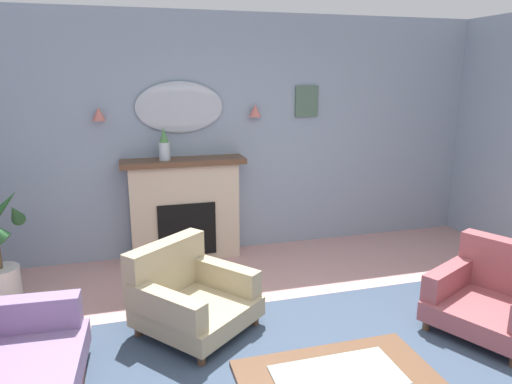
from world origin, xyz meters
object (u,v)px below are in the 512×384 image
(wall_sconce_right, at_px, (255,111))
(wall_mirror, at_px, (180,107))
(mantel_vase_right, at_px, (164,145))
(armchair_in_corner, at_px, (494,295))
(wall_sconce_left, at_px, (98,114))
(coffee_table, at_px, (337,384))
(framed_picture, at_px, (307,101))
(armchair_near_fireplace, at_px, (188,294))
(fireplace, at_px, (185,210))

(wall_sconce_right, bearing_deg, wall_mirror, 176.63)
(mantel_vase_right, height_order, wall_mirror, wall_mirror)
(wall_sconce_right, height_order, armchair_in_corner, wall_sconce_right)
(wall_sconce_left, relative_size, coffee_table, 0.13)
(wall_sconce_left, xyz_separation_m, coffee_table, (1.30, -3.13, -1.28))
(framed_picture, bearing_deg, wall_sconce_right, -174.73)
(mantel_vase_right, xyz_separation_m, wall_sconce_left, (-0.65, 0.12, 0.34))
(armchair_near_fireplace, bearing_deg, wall_sconce_right, 57.83)
(armchair_in_corner, bearing_deg, coffee_table, -156.23)
(wall_mirror, distance_m, armchair_in_corner, 3.56)
(framed_picture, bearing_deg, mantel_vase_right, -173.96)
(wall_mirror, height_order, coffee_table, wall_mirror)
(wall_mirror, bearing_deg, wall_sconce_left, -176.63)
(wall_mirror, distance_m, wall_sconce_left, 0.85)
(wall_mirror, height_order, framed_picture, wall_mirror)
(mantel_vase_right, relative_size, coffee_table, 0.32)
(wall_mirror, distance_m, wall_sconce_right, 0.85)
(mantel_vase_right, xyz_separation_m, armchair_near_fireplace, (0.02, -1.52, -1.02))
(armchair_in_corner, height_order, armchair_near_fireplace, same)
(fireplace, distance_m, wall_mirror, 1.15)
(coffee_table, bearing_deg, wall_sconce_right, 82.71)
(wall_mirror, xyz_separation_m, wall_sconce_right, (0.85, -0.05, -0.05))
(wall_sconce_left, bearing_deg, mantel_vase_right, -10.46)
(wall_mirror, relative_size, armchair_near_fireplace, 0.84)
(fireplace, relative_size, coffee_table, 1.24)
(coffee_table, bearing_deg, wall_mirror, 98.07)
(fireplace, height_order, armchair_near_fireplace, fireplace)
(wall_sconce_right, relative_size, framed_picture, 0.39)
(fireplace, relative_size, wall_sconce_right, 9.71)
(wall_mirror, height_order, wall_sconce_left, wall_mirror)
(mantel_vase_right, relative_size, wall_sconce_right, 2.53)
(wall_sconce_right, relative_size, coffee_table, 0.13)
(coffee_table, bearing_deg, framed_picture, 71.76)
(fireplace, relative_size, wall_sconce_left, 9.71)
(fireplace, height_order, framed_picture, framed_picture)
(wall_sconce_right, relative_size, armchair_in_corner, 0.13)
(wall_sconce_left, xyz_separation_m, armchair_in_corner, (3.09, -2.34, -1.35))
(fireplace, xyz_separation_m, wall_sconce_left, (-0.85, 0.09, 1.09))
(wall_sconce_right, bearing_deg, fireplace, -173.84)
(wall_sconce_left, bearing_deg, wall_mirror, 3.37)
(armchair_in_corner, bearing_deg, wall_sconce_right, 120.67)
(mantel_vase_right, height_order, armchair_near_fireplace, mantel_vase_right)
(armchair_near_fireplace, bearing_deg, fireplace, 83.27)
(wall_sconce_left, distance_m, framed_picture, 2.35)
(mantel_vase_right, xyz_separation_m, wall_sconce_right, (1.05, 0.12, 0.34))
(framed_picture, bearing_deg, wall_mirror, -179.62)
(fireplace, relative_size, framed_picture, 3.78)
(mantel_vase_right, height_order, wall_sconce_left, wall_sconce_left)
(wall_mirror, bearing_deg, armchair_in_corner, -46.88)
(framed_picture, bearing_deg, armchair_in_corner, -72.93)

